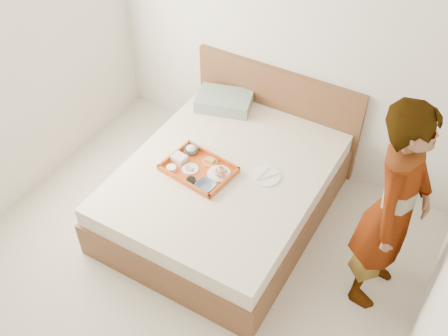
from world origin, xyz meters
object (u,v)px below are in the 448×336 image
bed (225,191)px  tray (199,169)px  dinner_plate (266,176)px  person (393,210)px

bed → tray: bearing=-144.3°
bed → dinner_plate: 0.44m
tray → dinner_plate: tray is taller
tray → person: size_ratio=0.31×
bed → dinner_plate: dinner_plate is taller
bed → dinner_plate: bearing=15.5°
bed → tray: size_ratio=3.58×
dinner_plate → tray: bearing=-156.8°
bed → person: bearing=-3.7°
person → bed: bearing=89.8°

